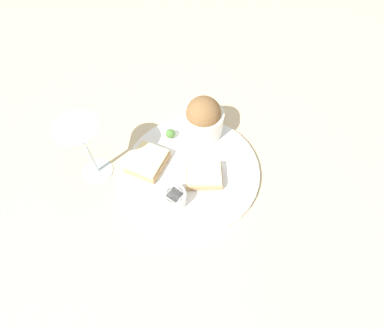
% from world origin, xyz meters
% --- Properties ---
extents(ground_plane, '(4.00, 4.00, 0.00)m').
position_xyz_m(ground_plane, '(0.00, 0.00, 0.00)').
color(ground_plane, '#C6B289').
extents(dinner_plate, '(0.31, 0.31, 0.01)m').
position_xyz_m(dinner_plate, '(0.00, 0.00, 0.01)').
color(dinner_plate, white).
rests_on(dinner_plate, ground_plane).
extents(salad_bowl, '(0.10, 0.10, 0.10)m').
position_xyz_m(salad_bowl, '(-0.08, -0.08, 0.06)').
color(salad_bowl, silver).
rests_on(salad_bowl, dinner_plate).
extents(sauce_ramekin, '(0.05, 0.05, 0.04)m').
position_xyz_m(sauce_ramekin, '(0.07, 0.05, 0.03)').
color(sauce_ramekin, white).
rests_on(sauce_ramekin, dinner_plate).
extents(cheese_toast_near, '(0.11, 0.11, 0.03)m').
position_xyz_m(cheese_toast_near, '(0.08, -0.06, 0.03)').
color(cheese_toast_near, tan).
rests_on(cheese_toast_near, dinner_plate).
extents(cheese_toast_far, '(0.10, 0.09, 0.03)m').
position_xyz_m(cheese_toast_far, '(-0.01, 0.03, 0.03)').
color(cheese_toast_far, tan).
rests_on(cheese_toast_far, dinner_plate).
extents(wine_glass, '(0.09, 0.09, 0.16)m').
position_xyz_m(wine_glass, '(0.19, -0.11, 0.12)').
color(wine_glass, silver).
rests_on(wine_glass, ground_plane).
extents(garnish, '(0.02, 0.02, 0.02)m').
position_xyz_m(garnish, '(0.00, -0.11, 0.03)').
color(garnish, '#477533').
rests_on(garnish, dinner_plate).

